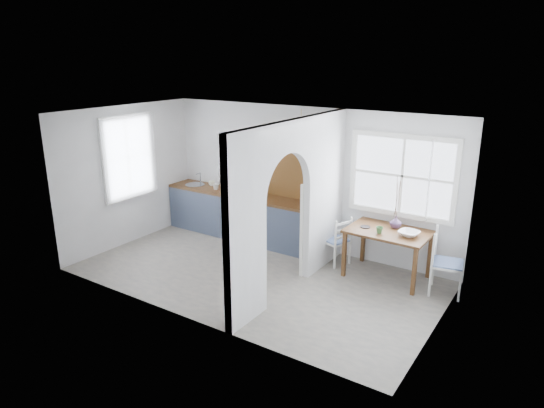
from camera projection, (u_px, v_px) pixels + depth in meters
The scene contains 26 objects.
floor at pixel (255, 276), 7.93m from camera, with size 5.80×3.20×0.01m, color gray.
ceiling at pixel (254, 116), 7.16m from camera, with size 5.80×3.20×0.01m, color white.
walls at pixel (255, 200), 7.55m from camera, with size 5.81×3.21×2.60m.
partition at pixel (295, 196), 7.18m from camera, with size 0.12×3.20×2.60m.
kitchen_window at pixel (128, 157), 8.94m from camera, with size 0.10×1.16×1.50m, color white, non-canonical shape.
nook_window at pixel (402, 176), 7.76m from camera, with size 1.76×0.10×1.30m, color white, non-canonical shape.
counter at pixel (247, 216), 9.45m from camera, with size 3.50×0.60×0.90m.
sink at pixel (195, 185), 9.98m from camera, with size 0.40×0.40×0.02m, color #ACB0BC.
backsplash at pixel (295, 175), 8.90m from camera, with size 1.65×0.03×0.90m, color brown.
shelf at pixel (293, 140), 8.64m from camera, with size 1.75×0.20×0.21m.
pendant_lamp at pixel (301, 152), 8.21m from camera, with size 0.26×0.26×0.16m, color silver.
utensil_rail at pixel (317, 184), 7.90m from camera, with size 0.02×0.02×0.50m, color #ACB0BC.
dining_table at pixel (387, 254), 7.78m from camera, with size 1.27×0.85×0.80m, color brown, non-canonical shape.
chair_left at pixel (336, 240), 8.29m from camera, with size 0.39×0.39×0.85m, color white, non-canonical shape.
chair_right at pixel (448, 263), 7.21m from camera, with size 0.45×0.45×1.00m, color white, non-canonical shape.
kettle at pixel (318, 202), 8.43m from camera, with size 0.19×0.15×0.23m, color white, non-canonical shape.
mug_a at pixel (216, 187), 9.60m from camera, with size 0.12×0.12×0.11m, color white.
mug_b at pixel (212, 183), 9.87m from camera, with size 0.13×0.13×0.10m, color white.
knife_block at pixel (246, 188), 9.34m from camera, with size 0.09×0.13×0.20m, color #453021.
jar at pixel (257, 191), 9.25m from camera, with size 0.09×0.09×0.15m, color #9B8C56.
towel_magenta at pixel (316, 248), 8.33m from camera, with size 0.02×0.03×0.53m, color #C82172.
towel_orange at pixel (314, 251), 8.29m from camera, with size 0.02×0.03×0.44m, color #CF7304.
bowl at pixel (409, 234), 7.43m from camera, with size 0.31×0.31×0.08m, color white.
table_cup at pixel (379, 230), 7.55m from camera, with size 0.11×0.11×0.10m, color #437D42.
plate at pixel (365, 227), 7.82m from camera, with size 0.16×0.16×0.01m, color black.
vase at pixel (396, 222), 7.77m from camera, with size 0.18×0.18×0.19m, color #51385F.
Camera 1 is at (4.19, -5.90, 3.46)m, focal length 32.00 mm.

